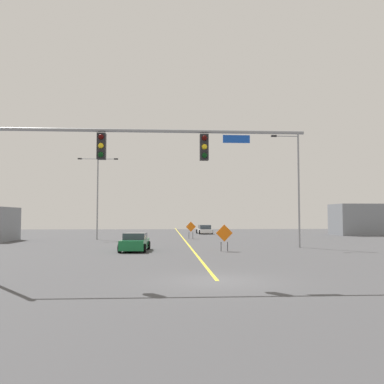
# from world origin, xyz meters

# --- Properties ---
(ground) EXTENTS (136.67, 136.67, 0.00)m
(ground) POSITION_xyz_m (0.00, 0.00, 0.00)
(ground) COLOR #444447
(road_centre_stripe) EXTENTS (0.16, 75.93, 0.01)m
(road_centre_stripe) POSITION_xyz_m (0.00, 37.96, 0.00)
(road_centre_stripe) COLOR yellow
(road_centre_stripe) RESTS_ON ground
(traffic_signal_assembly) EXTENTS (12.37, 0.44, 6.38)m
(traffic_signal_assembly) POSITION_xyz_m (-4.48, -0.01, 4.85)
(traffic_signal_assembly) COLOR gray
(traffic_signal_assembly) RESTS_ON ground
(street_lamp_far_left) EXTENTS (4.43, 0.24, 9.11)m
(street_lamp_far_left) POSITION_xyz_m (-9.60, 30.31, 5.40)
(street_lamp_far_left) COLOR gray
(street_lamp_far_left) RESTS_ON ground
(street_lamp_far_right) EXTENTS (2.35, 0.24, 9.40)m
(street_lamp_far_right) POSITION_xyz_m (8.81, 17.44, 5.17)
(street_lamp_far_right) COLOR gray
(street_lamp_far_right) RESTS_ON ground
(construction_sign_left_shoulder) EXTENTS (1.16, 0.14, 1.96)m
(construction_sign_left_shoulder) POSITION_xyz_m (0.84, 31.68, 1.26)
(construction_sign_left_shoulder) COLOR orange
(construction_sign_left_shoulder) RESTS_ON ground
(construction_sign_right_shoulder) EXTENTS (1.26, 0.16, 1.97)m
(construction_sign_right_shoulder) POSITION_xyz_m (2.26, 14.11, 1.24)
(construction_sign_right_shoulder) COLOR orange
(construction_sign_right_shoulder) RESTS_ON ground
(car_white_distant) EXTENTS (2.20, 4.59, 1.31)m
(car_white_distant) POSITION_xyz_m (3.65, 45.23, 0.62)
(car_white_distant) COLOR white
(car_white_distant) RESTS_ON ground
(car_green_far) EXTENTS (2.17, 4.48, 1.33)m
(car_green_far) POSITION_xyz_m (-4.32, 14.85, 0.64)
(car_green_far) COLOR #196B38
(car_green_far) RESTS_ON ground
(roadside_building_east) EXTENTS (8.41, 5.14, 4.27)m
(roadside_building_east) POSITION_xyz_m (25.46, 40.00, 2.13)
(roadside_building_east) COLOR gray
(roadside_building_east) RESTS_ON ground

